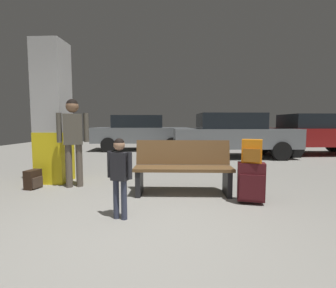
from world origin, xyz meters
The scene contains 11 objects.
ground_plane centered at (0.00, 4.00, -0.05)m, with size 18.00×18.00×0.10m, color gray.
structural_pillar centered at (-2.09, 2.20, 1.37)m, with size 0.57×0.57×2.76m.
bench centered at (0.49, 1.49, 0.44)m, with size 1.61×0.57×0.89m.
suitcase centered at (1.48, 1.05, 0.32)m, with size 0.41×0.29×0.60m.
backpack_bright centered at (1.48, 1.05, 0.77)m, with size 0.32×0.26×0.34m.
child centered at (-0.29, 0.36, 0.61)m, with size 0.33×0.23×1.00m.
adult centered at (-1.52, 1.81, 1.00)m, with size 0.52×0.29×1.61m.
backpack_dark_floor centered at (-2.21, 1.65, 0.17)m, with size 0.23×0.30×0.34m.
parked_car_side centered at (5.50, 6.96, 0.81)m, with size 4.26×2.15×1.51m.
parked_car_near centered at (2.21, 6.01, 0.81)m, with size 4.22×2.04×1.51m.
parked_car_far centered at (-1.34, 8.10, 0.81)m, with size 4.24×2.10×1.51m.
Camera 1 is at (0.46, -2.52, 1.18)m, focal length 26.07 mm.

